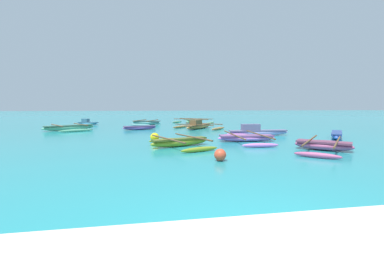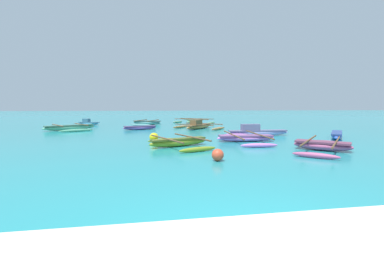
{
  "view_description": "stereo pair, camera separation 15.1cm",
  "coord_description": "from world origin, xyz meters",
  "px_view_note": "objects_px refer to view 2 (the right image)",
  "views": [
    {
      "loc": [
        -1.61,
        -2.71,
        1.83
      ],
      "look_at": [
        1.62,
        16.08,
        0.25
      ],
      "focal_mm": 24.0,
      "sensor_mm": 36.0,
      "label": 1
    },
    {
      "loc": [
        -1.46,
        -2.74,
        1.83
      ],
      "look_at": [
        1.62,
        16.08,
        0.25
      ],
      "focal_mm": 24.0,
      "sensor_mm": 36.0,
      "label": 2
    }
  ],
  "objects_px": {
    "moored_boat_4": "(337,135)",
    "moored_boat_6": "(246,138)",
    "moored_boat_5": "(257,132)",
    "moored_boat_10": "(88,123)",
    "moored_boat_8": "(140,128)",
    "mooring_buoy_0": "(154,137)",
    "moored_boat_1": "(198,126)",
    "moored_boat_9": "(179,142)",
    "moored_boat_2": "(194,121)",
    "moored_boat_7": "(70,127)",
    "moored_boat_0": "(322,145)",
    "moored_boat_3": "(147,123)",
    "mooring_buoy_1": "(218,155)"
  },
  "relations": [
    {
      "from": "moored_boat_4",
      "to": "moored_boat_6",
      "type": "distance_m",
      "value": 5.71
    },
    {
      "from": "moored_boat_5",
      "to": "moored_boat_10",
      "type": "xyz_separation_m",
      "value": [
        -12.82,
        11.94,
        -0.04
      ]
    },
    {
      "from": "moored_boat_8",
      "to": "mooring_buoy_0",
      "type": "height_order",
      "value": "mooring_buoy_0"
    },
    {
      "from": "moored_boat_1",
      "to": "moored_boat_9",
      "type": "bearing_deg",
      "value": -155.09
    },
    {
      "from": "moored_boat_9",
      "to": "moored_boat_10",
      "type": "distance_m",
      "value": 17.23
    },
    {
      "from": "moored_boat_5",
      "to": "moored_boat_6",
      "type": "bearing_deg",
      "value": -123.82
    },
    {
      "from": "moored_boat_5",
      "to": "moored_boat_6",
      "type": "height_order",
      "value": "moored_boat_5"
    },
    {
      "from": "moored_boat_2",
      "to": "moored_boat_10",
      "type": "relative_size",
      "value": 2.12
    },
    {
      "from": "moored_boat_2",
      "to": "moored_boat_8",
      "type": "distance_m",
      "value": 9.35
    },
    {
      "from": "mooring_buoy_0",
      "to": "moored_boat_7",
      "type": "bearing_deg",
      "value": 129.38
    },
    {
      "from": "moored_boat_8",
      "to": "moored_boat_1",
      "type": "bearing_deg",
      "value": -15.81
    },
    {
      "from": "moored_boat_0",
      "to": "moored_boat_6",
      "type": "bearing_deg",
      "value": 166.21
    },
    {
      "from": "moored_boat_1",
      "to": "moored_boat_2",
      "type": "xyz_separation_m",
      "value": [
        0.88,
        7.38,
        -0.01
      ]
    },
    {
      "from": "moored_boat_3",
      "to": "moored_boat_0",
      "type": "bearing_deg",
      "value": -45.47
    },
    {
      "from": "moored_boat_5",
      "to": "moored_boat_6",
      "type": "distance_m",
      "value": 2.96
    },
    {
      "from": "mooring_buoy_1",
      "to": "moored_boat_5",
      "type": "bearing_deg",
      "value": 57.72
    },
    {
      "from": "moored_boat_3",
      "to": "moored_boat_7",
      "type": "bearing_deg",
      "value": -117.5
    },
    {
      "from": "moored_boat_6",
      "to": "mooring_buoy_0",
      "type": "bearing_deg",
      "value": 176.8
    },
    {
      "from": "moored_boat_1",
      "to": "moored_boat_8",
      "type": "relative_size",
      "value": 1.61
    },
    {
      "from": "moored_boat_3",
      "to": "moored_boat_7",
      "type": "xyz_separation_m",
      "value": [
        -5.92,
        -5.28,
        -0.01
      ]
    },
    {
      "from": "moored_boat_5",
      "to": "moored_boat_8",
      "type": "xyz_separation_m",
      "value": [
        -7.48,
        5.57,
        -0.09
      ]
    },
    {
      "from": "moored_boat_8",
      "to": "mooring_buoy_1",
      "type": "height_order",
      "value": "mooring_buoy_1"
    },
    {
      "from": "moored_boat_8",
      "to": "moored_boat_0",
      "type": "bearing_deg",
      "value": -71.01
    },
    {
      "from": "moored_boat_5",
      "to": "mooring_buoy_0",
      "type": "bearing_deg",
      "value": -163.86
    },
    {
      "from": "moored_boat_7",
      "to": "mooring_buoy_1",
      "type": "relative_size",
      "value": 10.33
    },
    {
      "from": "moored_boat_6",
      "to": "moored_boat_4",
      "type": "bearing_deg",
      "value": 7.97
    },
    {
      "from": "moored_boat_1",
      "to": "moored_boat_9",
      "type": "xyz_separation_m",
      "value": [
        -2.68,
        -9.21,
        -0.05
      ]
    },
    {
      "from": "moored_boat_0",
      "to": "moored_boat_3",
      "type": "distance_m",
      "value": 18.52
    },
    {
      "from": "moored_boat_3",
      "to": "mooring_buoy_1",
      "type": "height_order",
      "value": "moored_boat_3"
    },
    {
      "from": "mooring_buoy_0",
      "to": "moored_boat_3",
      "type": "bearing_deg",
      "value": 92.22
    },
    {
      "from": "moored_boat_3",
      "to": "mooring_buoy_0",
      "type": "xyz_separation_m",
      "value": [
        0.51,
        -13.11,
        0.01
      ]
    },
    {
      "from": "moored_boat_2",
      "to": "moored_boat_10",
      "type": "xyz_separation_m",
      "value": [
        -11.02,
        -1.06,
        -0.01
      ]
    },
    {
      "from": "moored_boat_3",
      "to": "moored_boat_5",
      "type": "height_order",
      "value": "moored_boat_5"
    },
    {
      "from": "moored_boat_5",
      "to": "moored_boat_7",
      "type": "relative_size",
      "value": 0.95
    },
    {
      "from": "moored_boat_7",
      "to": "moored_boat_6",
      "type": "bearing_deg",
      "value": -68.56
    },
    {
      "from": "moored_boat_0",
      "to": "mooring_buoy_1",
      "type": "xyz_separation_m",
      "value": [
        -4.9,
        -1.36,
        -0.0
      ]
    },
    {
      "from": "moored_boat_3",
      "to": "moored_boat_8",
      "type": "distance_m",
      "value": 5.76
    },
    {
      "from": "moored_boat_4",
      "to": "mooring_buoy_0",
      "type": "distance_m",
      "value": 10.5
    },
    {
      "from": "moored_boat_1",
      "to": "mooring_buoy_1",
      "type": "relative_size",
      "value": 10.68
    },
    {
      "from": "moored_boat_4",
      "to": "moored_boat_7",
      "type": "bearing_deg",
      "value": 103.98
    },
    {
      "from": "moored_boat_0",
      "to": "moored_boat_5",
      "type": "bearing_deg",
      "value": 137.19
    },
    {
      "from": "moored_boat_6",
      "to": "moored_boat_10",
      "type": "height_order",
      "value": "moored_boat_10"
    },
    {
      "from": "moored_boat_8",
      "to": "moored_boat_7",
      "type": "bearing_deg",
      "value": 158.73
    },
    {
      "from": "moored_boat_1",
      "to": "moored_boat_6",
      "type": "relative_size",
      "value": 0.98
    },
    {
      "from": "moored_boat_0",
      "to": "moored_boat_8",
      "type": "xyz_separation_m",
      "value": [
        -7.97,
        11.21,
        -0.03
      ]
    },
    {
      "from": "moored_boat_0",
      "to": "mooring_buoy_1",
      "type": "relative_size",
      "value": 10.07
    },
    {
      "from": "mooring_buoy_0",
      "to": "mooring_buoy_1",
      "type": "height_order",
      "value": "mooring_buoy_0"
    },
    {
      "from": "moored_boat_2",
      "to": "moored_boat_7",
      "type": "bearing_deg",
      "value": 158.21
    },
    {
      "from": "moored_boat_3",
      "to": "moored_boat_8",
      "type": "xyz_separation_m",
      "value": [
        -0.5,
        -5.74,
        -0.05
      ]
    },
    {
      "from": "moored_boat_0",
      "to": "moored_boat_2",
      "type": "height_order",
      "value": "moored_boat_2"
    }
  ]
}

